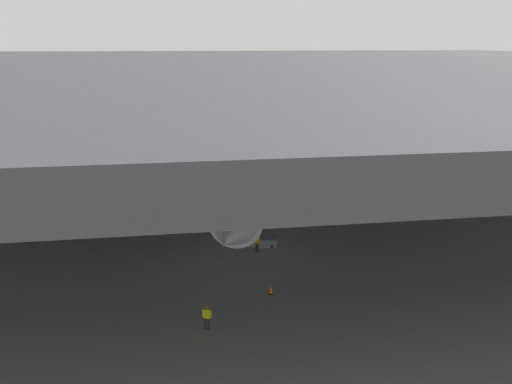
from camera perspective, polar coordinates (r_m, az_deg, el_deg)
name	(u,v)px	position (r m, az deg, el deg)	size (l,w,h in m)	color
ground_plane	(244,219)	(46.53, -1.38, -3.18)	(110.00, 110.00, 0.00)	gray
hangar_structure	(228,64)	(57.40, -3.32, 14.57)	(121.00, 99.00, 14.26)	#4C4F54
airplane_main	(263,169)	(50.30, 0.81, 2.68)	(38.54, 39.01, 12.30)	white
boarding_stairs	(254,235)	(40.76, -0.23, -5.05)	(4.59, 2.59, 4.83)	slate
crew_worker_near_nose	(207,316)	(29.41, -5.70, -14.14)	(0.52, 0.33, 1.57)	#232838
crew_worker_by_stairs	(257,242)	(39.13, 0.12, -5.82)	(0.48, 0.38, 1.55)	#232838
traffic_cone_orange	(271,290)	(33.32, 1.74, -11.24)	(0.36, 0.36, 0.60)	black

